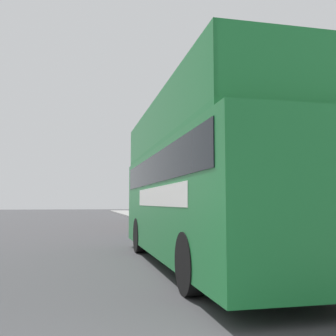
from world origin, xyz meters
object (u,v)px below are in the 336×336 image
object	(u,v)px
tour_bus	(199,191)
parked_car_ahead_of_bus	(168,224)
lamp_post_nearest	(319,126)
lamp_post_second	(201,163)

from	to	relation	value
tour_bus	parked_car_ahead_of_bus	world-z (taller)	tour_bus
lamp_post_nearest	lamp_post_second	distance (m)	9.67
lamp_post_nearest	lamp_post_second	size ratio (longest dim) A/B	0.96
tour_bus	parked_car_ahead_of_bus	xyz separation A→B (m)	(0.84, 7.69, -1.26)
tour_bus	lamp_post_nearest	world-z (taller)	lamp_post_nearest
lamp_post_second	parked_car_ahead_of_bus	bearing A→B (deg)	-167.77
tour_bus	lamp_post_second	bearing A→B (deg)	72.12
lamp_post_nearest	lamp_post_second	bearing A→B (deg)	89.47
parked_car_ahead_of_bus	lamp_post_nearest	distance (m)	9.83
tour_bus	lamp_post_second	distance (m)	8.60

